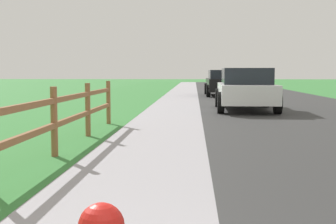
{
  "coord_description": "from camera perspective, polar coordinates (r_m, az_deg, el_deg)",
  "views": [
    {
      "loc": [
        -0.23,
        -0.97,
        1.37
      ],
      "look_at": [
        -0.62,
        5.6,
        0.78
      ],
      "focal_mm": 47.81,
      "sensor_mm": 36.0,
      "label": 1
    }
  ],
  "objects": [
    {
      "name": "parked_car_black",
      "position": [
        26.13,
        6.99,
        3.77
      ],
      "size": [
        2.04,
        4.96,
        1.48
      ],
      "color": "black",
      "rests_on": "ground"
    },
    {
      "name": "curb_concrete",
      "position": [
        28.14,
        -2.32,
        2.34
      ],
      "size": [
        6.0,
        66.0,
        0.01
      ],
      "primitive_type": "cube",
      "color": "#A19DA4",
      "rests_on": "ground"
    },
    {
      "name": "parked_suv_white",
      "position": [
        16.26,
        9.85,
        2.95
      ],
      "size": [
        2.15,
        4.58,
        1.5
      ],
      "color": "white",
      "rests_on": "ground"
    },
    {
      "name": "road_asphalt",
      "position": [
        28.25,
        10.93,
        2.26
      ],
      "size": [
        7.0,
        66.0,
        0.01
      ],
      "primitive_type": "cube",
      "color": "#333333",
      "rests_on": "ground"
    },
    {
      "name": "ground_plane",
      "position": [
        26.0,
        3.84,
        2.09
      ],
      "size": [
        120.0,
        120.0,
        0.0
      ],
      "primitive_type": "plane",
      "color": "#39823B"
    },
    {
      "name": "grass_verge",
      "position": [
        28.32,
        -5.34,
        2.34
      ],
      "size": [
        5.0,
        66.0,
        0.0
      ],
      "primitive_type": "cube",
      "color": "#39823B",
      "rests_on": "ground"
    },
    {
      "name": "rail_fence",
      "position": [
        6.33,
        -17.47,
        -1.55
      ],
      "size": [
        0.11,
        11.56,
        1.14
      ],
      "color": "#8E5C39",
      "rests_on": "ground"
    }
  ]
}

